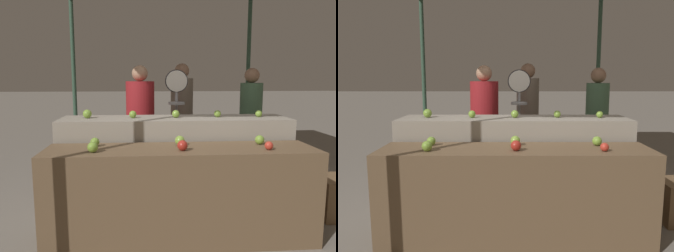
{
  "view_description": "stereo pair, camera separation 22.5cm",
  "coord_description": "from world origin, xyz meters",
  "views": [
    {
      "loc": [
        -0.31,
        -2.76,
        1.45
      ],
      "look_at": [
        -0.09,
        0.3,
        0.98
      ],
      "focal_mm": 35.0,
      "sensor_mm": 36.0,
      "label": 1
    },
    {
      "loc": [
        -0.08,
        -2.77,
        1.45
      ],
      "look_at": [
        -0.09,
        0.3,
        0.98
      ],
      "focal_mm": 35.0,
      "sensor_mm": 36.0,
      "label": 2
    }
  ],
  "objects": [
    {
      "name": "ground_plane",
      "position": [
        0.0,
        0.0,
        0.0
      ],
      "size": [
        60.0,
        60.0,
        0.0
      ],
      "primitive_type": "plane",
      "color": "gray"
    },
    {
      "name": "display_counter_front",
      "position": [
        0.0,
        0.0,
        0.42
      ],
      "size": [
        2.35,
        0.55,
        0.83
      ],
      "primitive_type": "cube",
      "color": "brown",
      "rests_on": "ground_plane"
    },
    {
      "name": "display_counter_back",
      "position": [
        0.0,
        0.6,
        0.51
      ],
      "size": [
        2.35,
        0.55,
        1.03
      ],
      "primitive_type": "cube",
      "color": "gray",
      "rests_on": "ground_plane"
    },
    {
      "name": "apple_front_0",
      "position": [
        -0.74,
        -0.12,
        0.88
      ],
      "size": [
        0.09,
        0.09,
        0.09
      ],
      "primitive_type": "sphere",
      "color": "#7AA338",
      "rests_on": "display_counter_front"
    },
    {
      "name": "apple_front_1",
      "position": [
        -0.0,
        -0.1,
        0.88
      ],
      "size": [
        0.09,
        0.09,
        0.09
      ],
      "primitive_type": "sphere",
      "color": "#AD281E",
      "rests_on": "display_counter_front"
    },
    {
      "name": "apple_front_2",
      "position": [
        0.73,
        -0.12,
        0.87
      ],
      "size": [
        0.07,
        0.07,
        0.07
      ],
      "primitive_type": "sphere",
      "color": "red",
      "rests_on": "display_counter_front"
    },
    {
      "name": "apple_front_3",
      "position": [
        -0.76,
        0.12,
        0.87
      ],
      "size": [
        0.08,
        0.08,
        0.08
      ],
      "primitive_type": "sphere",
      "color": "#7AA338",
      "rests_on": "display_counter_front"
    },
    {
      "name": "apple_front_4",
      "position": [
        -0.0,
        0.11,
        0.88
      ],
      "size": [
        0.09,
        0.09,
        0.09
      ],
      "primitive_type": "sphere",
      "color": "#84AD3D",
      "rests_on": "display_counter_front"
    },
    {
      "name": "apple_front_5",
      "position": [
        0.73,
        0.11,
        0.88
      ],
      "size": [
        0.08,
        0.08,
        0.08
      ],
      "primitive_type": "sphere",
      "color": "#7AA338",
      "rests_on": "display_counter_front"
    },
    {
      "name": "apple_back_0",
      "position": [
        -0.9,
        0.61,
        1.07
      ],
      "size": [
        0.09,
        0.09,
        0.09
      ],
      "primitive_type": "sphere",
      "color": "#7AA338",
      "rests_on": "display_counter_back"
    },
    {
      "name": "apple_back_1",
      "position": [
        -0.44,
        0.59,
        1.06
      ],
      "size": [
        0.08,
        0.08,
        0.08
      ],
      "primitive_type": "sphere",
      "color": "#7AA338",
      "rests_on": "display_counter_back"
    },
    {
      "name": "apple_back_2",
      "position": [
        0.01,
        0.59,
        1.07
      ],
      "size": [
        0.08,
        0.08,
        0.08
      ],
      "primitive_type": "sphere",
      "color": "#7AA338",
      "rests_on": "display_counter_back"
    },
    {
      "name": "apple_back_3",
      "position": [
        0.45,
        0.61,
        1.06
      ],
      "size": [
        0.07,
        0.07,
        0.07
      ],
      "primitive_type": "sphere",
      "color": "#7AA338",
      "rests_on": "display_counter_back"
    },
    {
      "name": "apple_back_4",
      "position": [
        0.89,
        0.59,
        1.06
      ],
      "size": [
        0.07,
        0.07,
        0.07
      ],
      "primitive_type": "sphere",
      "color": "#7AA338",
      "rests_on": "display_counter_back"
    },
    {
      "name": "produce_scale",
      "position": [
        0.08,
        1.24,
        1.11
      ],
      "size": [
        0.28,
        0.2,
        1.53
      ],
      "color": "#99999E",
      "rests_on": "ground_plane"
    },
    {
      "name": "person_vendor_at_scale",
      "position": [
        -0.37,
        1.6,
        0.91
      ],
      "size": [
        0.5,
        0.5,
        1.6
      ],
      "rotation": [
        0.0,
        0.0,
        3.57
      ],
      "color": "#2D2D38",
      "rests_on": "ground_plane"
    },
    {
      "name": "person_customer_left",
      "position": [
        0.24,
        2.1,
        0.95
      ],
      "size": [
        0.44,
        0.44,
        1.64
      ],
      "rotation": [
        0.0,
        0.0,
        3.61
      ],
      "color": "#2D2D38",
      "rests_on": "ground_plane"
    },
    {
      "name": "person_customer_right",
      "position": [
        1.17,
        1.73,
        0.91
      ],
      "size": [
        0.36,
        0.36,
        1.57
      ],
      "rotation": [
        0.0,
        0.0,
        3.32
      ],
      "color": "#2D2D38",
      "rests_on": "ground_plane"
    }
  ]
}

